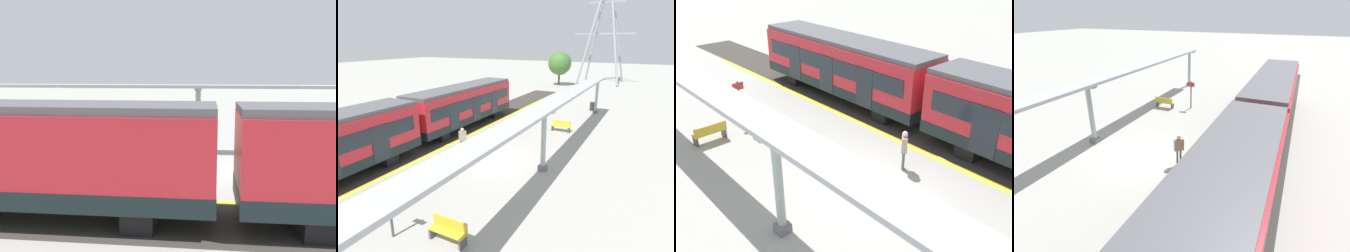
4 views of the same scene
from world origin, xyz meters
TOP-DOWN VIEW (x-y plane):
  - ground_plane at (0.00, 0.00)m, footprint 176.00×176.00m
  - tactile_edge_strip at (-3.77, 0.00)m, footprint 0.37×38.23m
  - trackbed at (-5.56, 0.00)m, footprint 3.20×50.23m
  - train_far_carriage at (-5.55, 4.90)m, footprint 2.65×11.75m
  - canopy_pillar_second at (3.51, -0.21)m, footprint 1.10×0.44m
  - canopy_pillar_third at (3.51, 14.74)m, footprint 1.10×0.44m
  - canopy_beam at (3.51, 0.04)m, footprint 1.20×30.21m
  - bench_near_end at (2.22, 7.34)m, footprint 1.50×0.45m
  - bench_mid_platform at (2.60, -7.37)m, footprint 1.51×0.46m
  - trash_bin at (2.94, 15.83)m, footprint 0.48×0.48m
  - platform_info_sign at (0.61, -8.16)m, footprint 0.56×0.10m
  - passenger_waiting_near_edge at (-2.08, -0.07)m, footprint 0.51×0.47m
  - electricity_pylon at (-0.19, 37.91)m, footprint 9.89×6.95m
  - tree_left_background at (-5.71, 31.55)m, footprint 3.73×3.73m

SIDE VIEW (x-z plane):
  - ground_plane at x=0.00m, z-range 0.00..0.00m
  - trackbed at x=-5.56m, z-range 0.00..0.01m
  - tactile_edge_strip at x=-3.77m, z-range 0.00..0.01m
  - trash_bin at x=2.94m, z-range 0.00..0.88m
  - bench_near_end at x=2.22m, z-range 0.01..0.87m
  - bench_mid_platform at x=2.60m, z-range 0.01..0.87m
  - passenger_waiting_near_edge at x=-2.08m, z-range 0.21..1.87m
  - platform_info_sign at x=0.61m, z-range 0.23..2.43m
  - canopy_pillar_second at x=3.51m, z-range 0.03..3.53m
  - canopy_pillar_third at x=3.51m, z-range 0.03..3.53m
  - train_far_carriage at x=-5.55m, z-range 0.09..3.57m
  - tree_left_background at x=-5.71m, z-range 0.83..6.26m
  - canopy_beam at x=3.51m, z-range 3.51..3.67m
  - electricity_pylon at x=-0.19m, z-range 0.14..18.34m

